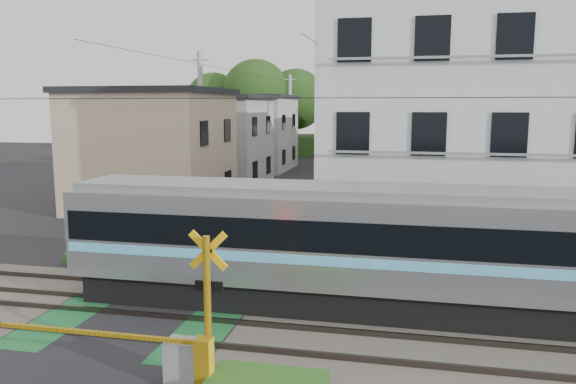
% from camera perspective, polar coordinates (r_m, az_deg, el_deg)
% --- Properties ---
extents(ground, '(120.00, 120.00, 0.00)m').
position_cam_1_polar(ground, '(15.76, -13.85, -11.55)').
color(ground, black).
extents(track_bed, '(120.00, 120.00, 0.14)m').
position_cam_1_polar(track_bed, '(15.75, -13.86, -11.42)').
color(track_bed, '#47423A').
rests_on(track_bed, ground).
extents(commuter_train, '(16.04, 2.54, 3.33)m').
position_cam_1_polar(commuter_train, '(14.92, 7.99, -5.45)').
color(commuter_train, black).
rests_on(commuter_train, ground).
extents(crossing_signal_near, '(4.74, 0.65, 3.09)m').
position_cam_1_polar(crossing_signal_near, '(11.41, -10.19, -15.65)').
color(crossing_signal_near, yellow).
rests_on(crossing_signal_near, ground).
extents(crossing_signal_far, '(4.74, 0.65, 3.09)m').
position_cam_1_polar(crossing_signal_far, '(19.81, -16.04, -5.29)').
color(crossing_signal_far, yellow).
rests_on(crossing_signal_far, ground).
extents(apartment_block, '(10.20, 8.36, 9.30)m').
position_cam_1_polar(apartment_block, '(22.81, 16.98, 6.50)').
color(apartment_block, silver).
rests_on(apartment_block, ground).
extents(houses_row, '(22.07, 31.35, 6.80)m').
position_cam_1_polar(houses_row, '(39.73, 2.95, 5.63)').
color(houses_row, tan).
rests_on(houses_row, ground).
extents(tree_hill, '(40.00, 13.26, 11.42)m').
position_cam_1_polar(tree_hill, '(61.97, 6.24, 8.54)').
color(tree_hill, '#214015').
rests_on(tree_hill, ground).
extents(catenary, '(60.00, 5.04, 7.00)m').
position_cam_1_polar(catenary, '(13.39, 9.34, 1.32)').
color(catenary, '#2D2D33').
rests_on(catenary, ground).
extents(utility_poles, '(7.90, 42.00, 8.00)m').
position_cam_1_polar(utility_poles, '(37.07, 0.22, 6.72)').
color(utility_poles, '#A5A5A0').
rests_on(utility_poles, ground).
extents(pedestrian, '(0.71, 0.58, 1.67)m').
position_cam_1_polar(pedestrian, '(44.16, 4.55, 2.79)').
color(pedestrian, black).
rests_on(pedestrian, ground).
extents(weed_patches, '(10.25, 8.80, 0.40)m').
position_cam_1_polar(weed_patches, '(14.96, -7.84, -11.73)').
color(weed_patches, '#2D5E1E').
rests_on(weed_patches, ground).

